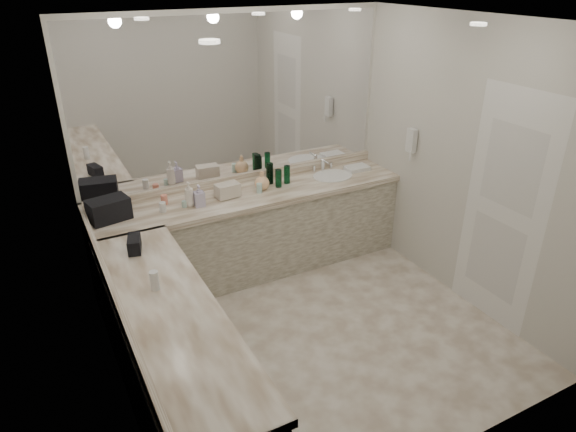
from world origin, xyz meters
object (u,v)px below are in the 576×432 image
soap_bottle_c (262,180)px  cream_cosmetic_case (228,191)px  sink (333,177)px  wall_phone (412,140)px  hand_towel (357,168)px  soap_bottle_a (189,194)px  black_toiletry_bag (109,210)px  soap_bottle_b (199,196)px

soap_bottle_c → cream_cosmetic_case: bearing=-176.1°
sink → cream_cosmetic_case: (-1.21, 0.00, 0.07)m
sink → wall_phone: wall_phone is taller
wall_phone → hand_towel: (-0.26, 0.53, -0.43)m
hand_towel → soap_bottle_a: 1.94m
black_toiletry_bag → soap_bottle_b: 0.81m
wall_phone → cream_cosmetic_case: 1.92m
wall_phone → hand_towel: 0.73m
black_toiletry_bag → soap_bottle_a: (0.72, -0.05, 0.02)m
cream_cosmetic_case → soap_bottle_b: soap_bottle_b is taller
black_toiletry_bag → cream_cosmetic_case: black_toiletry_bag is taller
cream_cosmetic_case → soap_bottle_a: bearing=176.9°
wall_phone → sink: bearing=140.4°
wall_phone → soap_bottle_c: size_ratio=1.24×
sink → cream_cosmetic_case: bearing=179.8°
wall_phone → hand_towel: size_ratio=0.93×
soap_bottle_a → soap_bottle_c: soap_bottle_a is taller
wall_phone → soap_bottle_b: 2.19m
wall_phone → black_toiletry_bag: (-2.92, 0.53, -0.35)m
cream_cosmetic_case → soap_bottle_b: bearing=-173.4°
soap_bottle_a → soap_bottle_b: 0.10m
hand_towel → soap_bottle_c: size_ratio=1.32×
sink → wall_phone: size_ratio=1.83×
black_toiletry_bag → soap_bottle_b: (0.80, -0.10, 0.01)m
black_toiletry_bag → wall_phone: bearing=-10.4°
soap_bottle_c → soap_bottle_a: bearing=-176.9°
cream_cosmetic_case → hand_towel: size_ratio=0.89×
wall_phone → black_toiletry_bag: bearing=169.6°
sink → soap_bottle_a: soap_bottle_a is taller
wall_phone → soap_bottle_b: bearing=168.4°
cream_cosmetic_case → hand_towel: bearing=-4.4°
sink → soap_bottle_c: 0.83m
soap_bottle_b → black_toiletry_bag: bearing=173.1°
wall_phone → soap_bottle_b: wall_phone is taller
wall_phone → hand_towel: bearing=116.4°
cream_cosmetic_case → soap_bottle_b: size_ratio=1.08×
hand_towel → soap_bottle_a: bearing=-178.6°
soap_bottle_b → soap_bottle_a: bearing=148.0°
soap_bottle_a → soap_bottle_b: bearing=-32.0°
sink → hand_towel: hand_towel is taller
hand_towel → soap_bottle_a: (-1.94, -0.05, 0.10)m
black_toiletry_bag → hand_towel: size_ratio=1.35×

